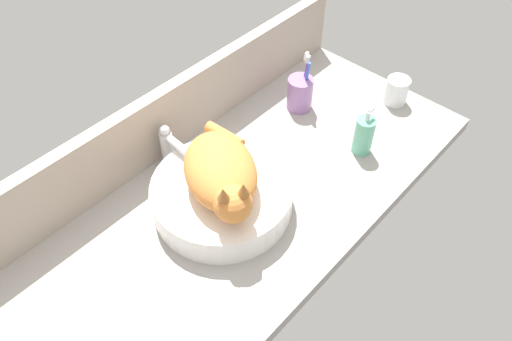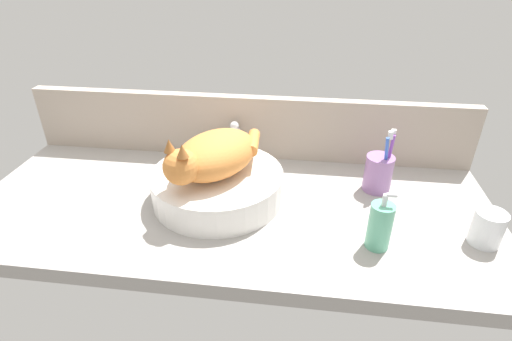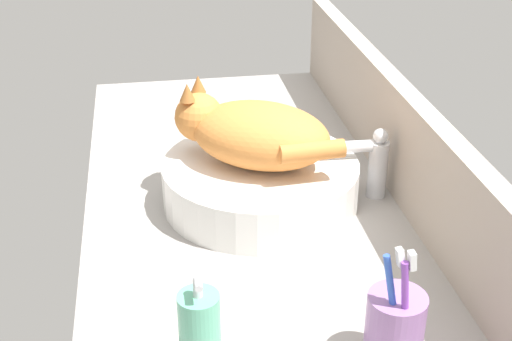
% 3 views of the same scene
% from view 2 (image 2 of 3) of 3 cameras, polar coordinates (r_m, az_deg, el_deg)
% --- Properties ---
extents(ground_plane, '(1.39, 0.60, 0.04)m').
position_cam_2_polar(ground_plane, '(1.10, -3.49, -5.45)').
color(ground_plane, '#9E9993').
extents(backsplash_panel, '(1.39, 0.04, 0.20)m').
position_cam_2_polar(backsplash_panel, '(1.28, -1.36, 6.29)').
color(backsplash_panel, '#AD9E8E').
rests_on(backsplash_panel, ground_plane).
extents(sink_basin, '(0.35, 0.35, 0.08)m').
position_cam_2_polar(sink_basin, '(1.09, -5.50, -2.14)').
color(sink_basin, white).
rests_on(sink_basin, ground_plane).
extents(cat, '(0.27, 0.30, 0.14)m').
position_cam_2_polar(cat, '(1.03, -6.25, 2.16)').
color(cat, orange).
rests_on(cat, sink_basin).
extents(faucet, '(0.04, 0.12, 0.14)m').
position_cam_2_polar(faucet, '(1.24, -3.14, 4.11)').
color(faucet, silver).
rests_on(faucet, ground_plane).
extents(soap_dispenser, '(0.05, 0.05, 0.15)m').
position_cam_2_polar(soap_dispenser, '(0.95, 17.29, -7.54)').
color(soap_dispenser, '#60B793').
rests_on(soap_dispenser, ground_plane).
extents(toothbrush_cup, '(0.08, 0.08, 0.19)m').
position_cam_2_polar(toothbrush_cup, '(1.16, 17.11, -0.29)').
color(toothbrush_cup, '#996BA8').
rests_on(toothbrush_cup, ground_plane).
extents(water_glass, '(0.07, 0.07, 0.08)m').
position_cam_2_polar(water_glass, '(1.07, 30.09, -7.37)').
color(water_glass, white).
rests_on(water_glass, ground_plane).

